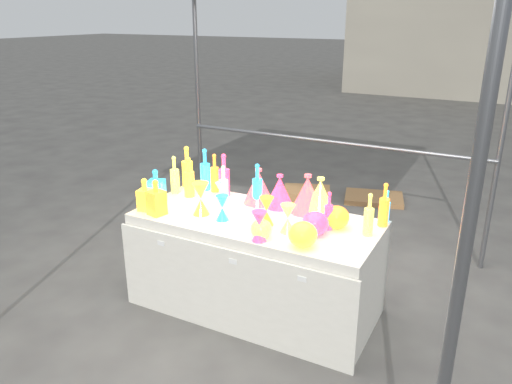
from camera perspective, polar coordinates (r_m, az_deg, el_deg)
The scene contains 33 objects.
ground at distance 4.01m, azimuth -0.00°, elevation -12.87°, with size 80.00×80.00×0.00m, color slate.
display_table at distance 3.82m, azimuth -0.07°, elevation -8.20°, with size 1.84×0.83×0.75m.
cardboard_box_closed at distance 5.50m, azimuth 5.77°, elevation -1.43°, with size 0.50×0.36×0.36m, color #AF7E4F.
cardboard_box_flat at distance 6.27m, azimuth 13.32°, elevation -0.68°, with size 0.69×0.49×0.06m, color #AF7E4F.
bottle_0 at distance 4.31m, azimuth -7.87°, elevation 2.91°, with size 0.09×0.09×0.36m, color red, non-canonical shape.
bottle_1 at distance 4.21m, azimuth -5.83°, elevation 2.60°, with size 0.08×0.08×0.36m, color #198D1F, non-canonical shape.
bottle_2 at distance 4.16m, azimuth -4.75°, elevation 2.21°, with size 0.07×0.07×0.33m, color yellow, non-canonical shape.
bottle_3 at distance 4.06m, azimuth -3.68°, elevation 1.98°, with size 0.09×0.09×0.35m, color blue, non-canonical shape.
bottle_4 at distance 4.17m, azimuth -9.28°, elevation 2.00°, with size 0.07×0.07×0.32m, color #126871, non-canonical shape.
bottle_5 at distance 3.85m, azimuth -3.73°, elevation 0.74°, with size 0.07×0.07×0.32m, color #D42AB9, non-canonical shape.
bottle_6 at distance 4.06m, azimuth -7.67°, elevation 1.73°, with size 0.09×0.09×0.33m, color red, non-canonical shape.
bottle_7 at distance 3.84m, azimuth 0.15°, elevation 0.84°, with size 0.08×0.08×0.34m, color #198D1F, non-canonical shape.
decanter_0 at distance 3.85m, azimuth -12.56°, elevation -0.26°, with size 0.10×0.10×0.25m, color red, non-canonical shape.
decanter_1 at distance 3.74m, azimuth -11.33°, elevation -0.59°, with size 0.11×0.11×0.27m, color yellow, non-canonical shape.
decanter_2 at distance 3.94m, azimuth -11.35°, elevation 0.56°, with size 0.12×0.12×0.29m, color #198D1F, non-canonical shape.
hourglass_0 at distance 3.51m, azimuth 1.21°, elevation -2.18°, with size 0.10×0.10×0.21m, color yellow, non-canonical shape.
hourglass_1 at distance 3.26m, azimuth 0.37°, elevation -3.93°, with size 0.10×0.10×0.21m, color blue, non-canonical shape.
hourglass_2 at distance 3.40m, azimuth 3.64°, elevation -3.03°, with size 0.10×0.10×0.20m, color #126871, non-canonical shape.
hourglass_3 at distance 3.87m, azimuth -3.97°, elevation -0.22°, with size 0.09×0.09×0.19m, color #D42AB9, non-canonical shape.
hourglass_4 at distance 3.70m, azimuth -6.33°, elevation -0.76°, with size 0.12×0.12×0.25m, color red, non-canonical shape.
hourglass_5 at distance 3.60m, azimuth -3.89°, elevation -1.82°, with size 0.09×0.09×0.19m, color #198D1F, non-canonical shape.
globe_0 at distance 3.21m, azimuth 5.35°, elevation -5.01°, with size 0.19×0.19×0.15m, color red, non-canonical shape.
globe_1 at distance 3.32m, azimuth 0.59°, elevation -4.35°, with size 0.15×0.15×0.12m, color #126871, non-canonical shape.
globe_2 at distance 3.51m, azimuth 9.18°, elevation -2.99°, with size 0.18×0.18×0.14m, color yellow, non-canonical shape.
globe_3 at distance 3.38m, azimuth 6.78°, elevation -3.73°, with size 0.18×0.18×0.15m, color blue, non-canonical shape.
lampshade_0 at distance 3.90m, azimuth 0.29°, elevation 0.71°, with size 0.24×0.24×0.28m, color gold, non-canonical shape.
lampshade_1 at distance 3.73m, azimuth 5.89°, elevation -0.16°, with size 0.25×0.25×0.30m, color gold, non-canonical shape.
lampshade_2 at distance 3.82m, azimuth 2.73°, elevation 0.14°, with size 0.22×0.22×0.26m, color blue, non-canonical shape.
lampshade_3 at distance 3.70m, azimuth 7.33°, elevation -0.46°, with size 0.25×0.25×0.29m, color #126871, non-canonical shape.
bottle_8 at distance 3.66m, azimuth 14.67°, elevation -1.59°, with size 0.05×0.05×0.24m, color #198D1F, non-canonical shape.
bottle_9 at distance 3.58m, azimuth 14.45°, elevation -1.40°, with size 0.07×0.07×0.32m, color yellow, non-canonical shape.
bottle_10 at distance 3.46m, azimuth 8.31°, elevation -2.12°, with size 0.06×0.06×0.28m, color blue, non-canonical shape.
bottle_11 at distance 3.41m, azimuth 12.79°, elevation -2.50°, with size 0.07×0.07×0.30m, color #126871, non-canonical shape.
Camera 1 is at (1.57, -2.99, 2.17)m, focal length 35.00 mm.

